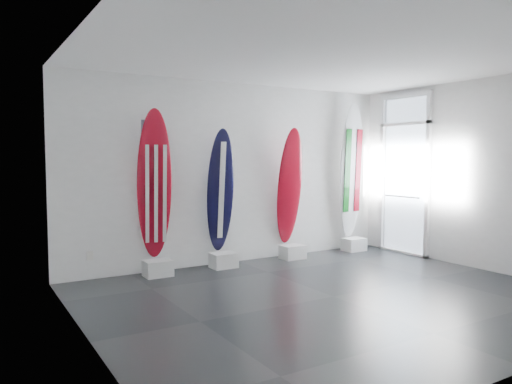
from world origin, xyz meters
TOP-DOWN VIEW (x-y plane):
  - floor at (0.00, 0.00)m, footprint 6.00×6.00m
  - ceiling at (0.00, 0.00)m, footprint 6.00×6.00m
  - wall_back at (0.00, 2.50)m, footprint 6.00×0.00m
  - wall_left at (-3.00, 0.00)m, footprint 0.00×5.00m
  - wall_right at (3.00, 0.00)m, footprint 0.00×5.00m
  - display_block_usa at (-1.54, 2.18)m, footprint 0.40×0.30m
  - surfboard_usa at (-1.54, 2.28)m, footprint 0.59×0.50m
  - display_block_navy at (-0.44, 2.18)m, footprint 0.40×0.30m
  - surfboard_navy at (-0.44, 2.28)m, footprint 0.49×0.38m
  - display_block_swiss at (0.91, 2.18)m, footprint 0.40×0.30m
  - surfboard_swiss at (0.91, 2.28)m, footprint 0.51×0.46m
  - display_block_italy at (2.34, 2.18)m, footprint 0.40×0.30m
  - surfboard_italy at (2.34, 2.28)m, footprint 0.59×0.22m
  - wall_outlet at (-2.45, 2.48)m, footprint 0.09×0.02m
  - glass_door at (2.97, 1.55)m, footprint 0.12×1.16m
  - balcony at (4.30, 1.55)m, footprint 2.80×2.20m

SIDE VIEW (x-z plane):
  - floor at x=0.00m, z-range 0.00..0.00m
  - display_block_usa at x=-1.54m, z-range 0.00..0.24m
  - display_block_navy at x=-0.44m, z-range 0.00..0.24m
  - display_block_swiss at x=0.91m, z-range 0.00..0.24m
  - display_block_italy at x=2.34m, z-range 0.00..0.24m
  - wall_outlet at x=-2.45m, z-range 0.28..0.41m
  - balcony at x=4.30m, z-range -0.10..1.10m
  - surfboard_navy at x=-0.44m, z-range 0.23..2.23m
  - surfboard_swiss at x=0.91m, z-range 0.23..2.28m
  - surfboard_usa at x=-1.54m, z-range 0.23..2.48m
  - glass_door at x=2.97m, z-range 0.00..2.85m
  - wall_back at x=0.00m, z-range -1.50..4.50m
  - wall_left at x=-3.00m, z-range -1.00..4.00m
  - wall_right at x=3.00m, z-range -1.00..4.00m
  - surfboard_italy at x=2.34m, z-range 0.24..2.80m
  - ceiling at x=0.00m, z-range 3.00..3.00m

